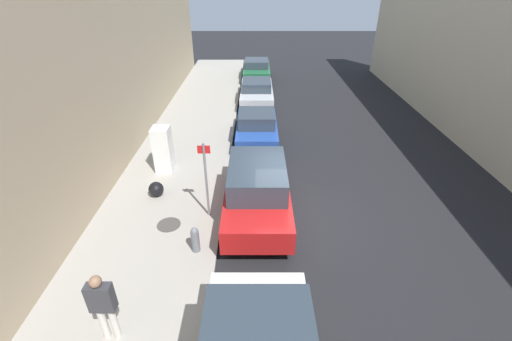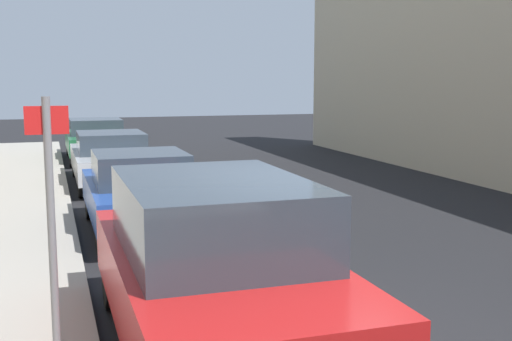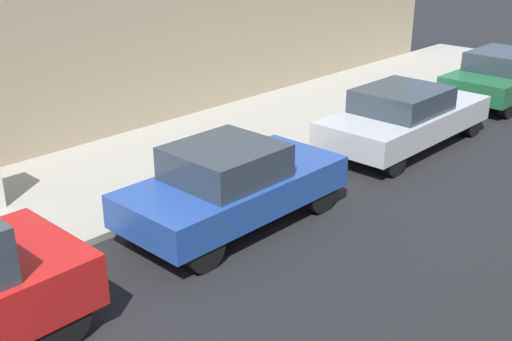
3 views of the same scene
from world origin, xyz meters
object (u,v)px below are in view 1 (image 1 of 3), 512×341
object	(u,v)px
discarded_refrigerator	(161,149)
street_sign_post	(205,177)
fire_hydrant	(194,239)
parked_sedan_green	(255,69)
trash_bag	(155,189)
parked_hatchback_blue	(255,126)
parked_suv_red	(256,189)
pedestrian_walking_far	(101,304)
parked_sedan_silver	(255,91)

from	to	relation	value
discarded_refrigerator	street_sign_post	world-z (taller)	street_sign_post
fire_hydrant	parked_sedan_green	distance (m)	17.91
discarded_refrigerator	trash_bag	xyz separation A→B (m)	(0.10, -1.77, -0.61)
parked_hatchback_blue	parked_suv_red	bearing A→B (deg)	-90.00
parked_hatchback_blue	parked_sedan_green	distance (m)	10.67
fire_hydrant	parked_sedan_green	size ratio (longest dim) A/B	0.17
fire_hydrant	pedestrian_walking_far	xyz separation A→B (m)	(-1.35, -2.53, 0.60)
fire_hydrant	parked_suv_red	bearing A→B (deg)	47.73
pedestrian_walking_far	parked_sedan_silver	xyz separation A→B (m)	(3.00, 15.08, -0.41)
parked_hatchback_blue	parked_sedan_silver	bearing A→B (deg)	90.00
parked_suv_red	discarded_refrigerator	bearing A→B (deg)	143.27
fire_hydrant	trash_bag	world-z (taller)	fire_hydrant
pedestrian_walking_far	parked_hatchback_blue	xyz separation A→B (m)	(3.00, 9.69, -0.37)
trash_bag	pedestrian_walking_far	distance (m)	5.24
parked_sedan_silver	parked_sedan_green	distance (m)	5.29
street_sign_post	fire_hydrant	distance (m)	1.88
pedestrian_walking_far	parked_hatchback_blue	bearing A→B (deg)	-72.55
trash_bag	parked_suv_red	xyz separation A→B (m)	(3.38, -0.83, 0.55)
fire_hydrant	parked_suv_red	distance (m)	2.49
parked_sedan_green	pedestrian_walking_far	bearing A→B (deg)	-98.37
fire_hydrant	parked_suv_red	size ratio (longest dim) A/B	0.17
pedestrian_walking_far	parked_sedan_green	xyz separation A→B (m)	(3.00, 20.36, -0.39)
parked_sedan_silver	parked_suv_red	bearing A→B (deg)	-90.00
parked_sedan_green	parked_suv_red	bearing A→B (deg)	-90.00
trash_bag	parked_sedan_green	bearing A→B (deg)	77.44
fire_hydrant	street_sign_post	bearing A→B (deg)	84.46
discarded_refrigerator	street_sign_post	xyz separation A→B (m)	(1.99, -2.83, 0.52)
street_sign_post	trash_bag	distance (m)	2.44
trash_bag	pedestrian_walking_far	world-z (taller)	pedestrian_walking_far
parked_sedan_green	parked_hatchback_blue	bearing A→B (deg)	-90.00
parked_suv_red	parked_sedan_green	world-z (taller)	parked_suv_red
pedestrian_walking_far	parked_sedan_green	size ratio (longest dim) A/B	0.38
trash_bag	parked_sedan_green	world-z (taller)	parked_sedan_green
parked_suv_red	parked_sedan_green	bearing A→B (deg)	90.00
parked_hatchback_blue	parked_sedan_green	size ratio (longest dim) A/B	0.89
street_sign_post	parked_sedan_silver	bearing A→B (deg)	82.22
street_sign_post	parked_sedan_green	world-z (taller)	street_sign_post
parked_hatchback_blue	fire_hydrant	bearing A→B (deg)	-102.97
parked_suv_red	trash_bag	bearing A→B (deg)	166.25
fire_hydrant	parked_sedan_silver	xyz separation A→B (m)	(1.65, 12.55, 0.19)
discarded_refrigerator	parked_suv_red	world-z (taller)	discarded_refrigerator
pedestrian_walking_far	parked_suv_red	size ratio (longest dim) A/B	0.38
pedestrian_walking_far	parked_suv_red	bearing A→B (deg)	-89.97
discarded_refrigerator	trash_bag	distance (m)	1.88
trash_bag	parked_sedan_green	distance (m)	15.57
fire_hydrant	trash_bag	xyz separation A→B (m)	(-1.73, 2.64, -0.14)
discarded_refrigerator	parked_sedan_green	distance (m)	13.86
trash_bag	parked_suv_red	distance (m)	3.53
parked_hatchback_blue	parked_sedan_green	bearing A→B (deg)	90.00
trash_bag	parked_sedan_silver	xyz separation A→B (m)	(3.38, 9.91, 0.33)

